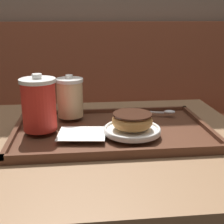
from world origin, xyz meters
TOP-DOWN VIEW (x-y plane):
  - booth_bench at (0.24, 0.87)m, footprint 1.76×0.44m
  - cafe_table at (0.00, 0.00)m, footprint 0.77×0.72m
  - serving_tray at (-0.00, 0.03)m, footprint 0.54×0.34m
  - napkin_paper at (-0.09, -0.03)m, footprint 0.13×0.12m
  - coffee_cup_front at (-0.20, 0.02)m, footprint 0.09×0.09m
  - coffee_cup_rear at (-0.12, 0.13)m, footprint 0.08×0.08m
  - plate_with_chocolate_donut at (0.05, -0.03)m, footprint 0.15×0.15m
  - donut_chocolate_glazed at (0.05, -0.03)m, footprint 0.11×0.11m
  - spoon at (0.17, 0.12)m, footprint 0.15×0.05m

SIDE VIEW (x-z plane):
  - booth_bench at x=0.24m, z-range -0.18..0.82m
  - cafe_table at x=0.00m, z-range 0.17..0.89m
  - serving_tray at x=0.00m, z-range 0.71..0.73m
  - napkin_paper at x=-0.09m, z-range 0.74..0.74m
  - spoon at x=0.17m, z-range 0.74..0.75m
  - plate_with_chocolate_donut at x=0.05m, z-range 0.74..0.75m
  - donut_chocolate_glazed at x=0.05m, z-range 0.75..0.79m
  - coffee_cup_rear at x=-0.12m, z-range 0.73..0.86m
  - coffee_cup_front at x=-0.20m, z-range 0.73..0.88m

